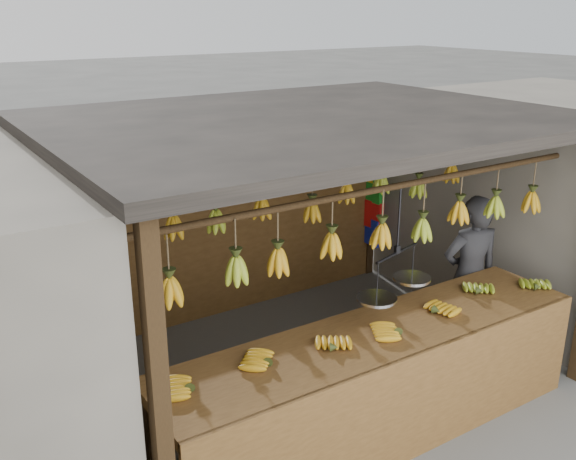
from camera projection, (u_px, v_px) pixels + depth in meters
ground at (305, 368)px, 6.10m from camera, size 80.00×80.00×0.00m
stall at (286, 158)px, 5.71m from camera, size 4.30×3.30×2.40m
neighbor_right at (557, 195)px, 7.57m from camera, size 3.00×3.00×2.30m
counter at (388, 362)px, 4.84m from camera, size 3.62×0.82×0.96m
hanging_bananas at (307, 204)px, 5.56m from camera, size 3.60×2.23×0.39m
balance_scale at (395, 284)px, 4.99m from camera, size 0.79×0.44×0.85m
vendor at (469, 277)px, 6.12m from camera, size 0.67×0.52×1.62m
bag_bundles at (374, 201)px, 7.84m from camera, size 0.08×0.26×1.13m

